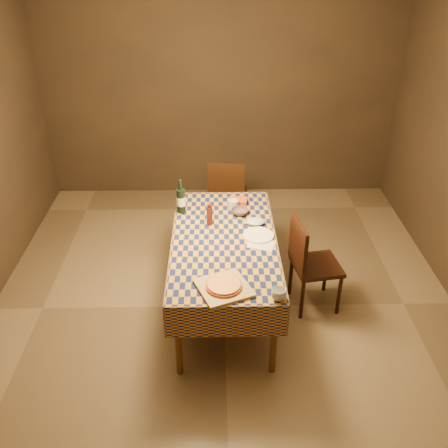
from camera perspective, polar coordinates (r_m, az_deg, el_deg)
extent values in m
plane|color=brown|center=(4.91, 0.01, -9.35)|extent=(5.00, 5.00, 0.00)
plane|color=white|center=(3.78, 0.02, 23.69)|extent=(5.00, 5.00, 0.00)
cube|color=#34271D|center=(6.51, -0.42, 14.59)|extent=(4.50, 0.10, 2.70)
cylinder|color=brown|center=(4.06, -5.27, -12.89)|extent=(0.06, 0.06, 0.75)
cylinder|color=brown|center=(4.07, 5.73, -12.74)|extent=(0.06, 0.06, 0.75)
cylinder|color=brown|center=(5.38, -4.21, -0.59)|extent=(0.06, 0.06, 0.75)
cylinder|color=brown|center=(5.39, 3.89, -0.51)|extent=(0.06, 0.06, 0.75)
cube|color=brown|center=(4.47, 0.01, -2.09)|extent=(0.90, 1.80, 0.03)
cube|color=brown|center=(4.46, 0.01, -1.87)|extent=(0.92, 1.82, 0.02)
cube|color=brown|center=(3.82, 0.28, -11.10)|extent=(0.94, 0.01, 0.30)
cube|color=brown|center=(5.32, -0.18, 2.18)|extent=(0.94, 0.01, 0.30)
cube|color=brown|center=(4.56, -5.86, -3.41)|extent=(0.01, 1.84, 0.30)
cube|color=brown|center=(4.57, 5.86, -3.28)|extent=(0.01, 1.84, 0.30)
cube|color=#A6814E|center=(3.87, -0.02, -7.31)|extent=(0.49, 0.49, 0.02)
cylinder|color=#9E411A|center=(3.86, -0.02, -7.08)|extent=(0.32, 0.32, 0.02)
cylinder|color=orange|center=(3.85, -0.02, -6.91)|extent=(0.29, 0.29, 0.01)
cylinder|color=#531713|center=(4.63, -1.66, 0.94)|extent=(0.06, 0.06, 0.19)
sphere|color=#531713|center=(4.58, -1.68, 2.19)|extent=(0.04, 0.04, 0.04)
imported|color=#5A414B|center=(4.84, 1.84, 1.41)|extent=(0.20, 0.20, 0.05)
cylinder|color=silver|center=(4.90, -4.94, 1.40)|extent=(0.08, 0.08, 0.00)
cylinder|color=silver|center=(4.88, -4.96, 1.78)|extent=(0.01, 0.01, 0.07)
sphere|color=silver|center=(4.85, -4.99, 2.52)|extent=(0.07, 0.07, 0.07)
ellipsoid|color=#3D0713|center=(4.85, -4.99, 2.43)|extent=(0.05, 0.05, 0.03)
cylinder|color=black|center=(4.84, -4.92, 2.65)|extent=(0.09, 0.09, 0.25)
cylinder|color=black|center=(4.76, -5.01, 4.49)|extent=(0.03, 0.03, 0.10)
cylinder|color=#F1EDCD|center=(4.84, -4.92, 2.65)|extent=(0.09, 0.09, 0.09)
cylinder|color=#BBBEC2|center=(4.93, 1.06, 2.27)|extent=(0.12, 0.12, 0.09)
cube|color=#CD421B|center=(5.03, 1.59, 2.63)|extent=(0.20, 0.15, 0.05)
cylinder|color=white|center=(4.51, 3.95, -1.29)|extent=(0.31, 0.31, 0.02)
imported|color=silver|center=(3.77, 6.28, -8.00)|extent=(0.15, 0.15, 0.09)
cube|color=silver|center=(4.40, 4.28, -2.32)|extent=(0.27, 0.24, 0.00)
ellipsoid|color=#ADBFDE|center=(4.68, 3.59, 0.28)|extent=(0.19, 0.14, 0.05)
cube|color=black|center=(5.92, 0.49, 3.44)|extent=(0.48, 0.48, 0.04)
cube|color=black|center=(5.63, 0.25, 4.77)|extent=(0.42, 0.10, 0.46)
cylinder|color=black|center=(6.17, 2.34, 2.16)|extent=(0.04, 0.04, 0.43)
cylinder|color=black|center=(6.20, -0.97, 2.37)|extent=(0.04, 0.04, 0.43)
cylinder|color=black|center=(5.86, 2.01, 0.49)|extent=(0.04, 0.04, 0.43)
cylinder|color=black|center=(5.89, -1.47, 0.72)|extent=(0.04, 0.04, 0.43)
cube|color=black|center=(4.75, 10.54, -4.70)|extent=(0.48, 0.48, 0.04)
cube|color=black|center=(4.55, 8.47, -2.43)|extent=(0.10, 0.42, 0.46)
cylinder|color=black|center=(4.82, 13.02, -7.93)|extent=(0.04, 0.04, 0.43)
cylinder|color=black|center=(5.08, 11.53, -5.47)|extent=(0.04, 0.04, 0.43)
cylinder|color=black|center=(4.70, 8.92, -8.54)|extent=(0.04, 0.04, 0.43)
cylinder|color=black|center=(4.97, 7.63, -5.97)|extent=(0.04, 0.04, 0.43)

